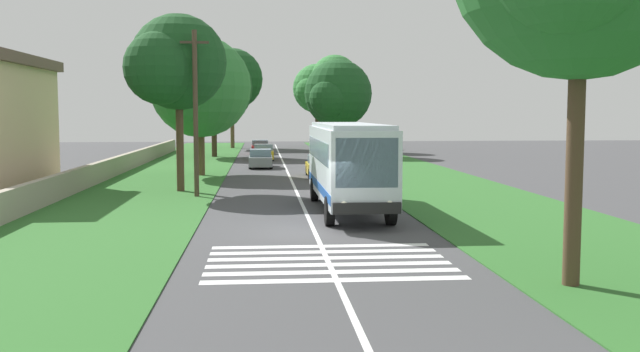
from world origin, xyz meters
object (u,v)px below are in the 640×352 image
object	(u,v)px
roadside_tree_left_3	(175,65)
utility_pole	(196,111)
trailing_car_0	(321,167)
roadside_tree_left_0	(230,81)
roadside_tree_right_1	(337,95)
roadside_tree_right_2	(316,90)
trailing_car_3	(260,147)
roadside_tree_right_0	(333,80)
coach_bus	(347,161)
trailing_car_1	(261,159)
trailing_car_2	(264,153)
roadside_tree_left_1	(198,89)
roadside_tree_left_2	(212,90)

from	to	relation	value
roadside_tree_left_3	utility_pole	distance (m)	3.67
trailing_car_0	roadside_tree_left_0	distance (m)	40.16
roadside_tree_right_1	roadside_tree_right_2	bearing A→B (deg)	1.64
trailing_car_3	roadside_tree_right_0	distance (m)	11.77
coach_bus	trailing_car_1	size ratio (longest dim) A/B	2.60
trailing_car_2	trailing_car_3	bearing A→B (deg)	1.81
trailing_car_0	roadside_tree_left_3	xyz separation A→B (m)	(-8.19, 8.36, 6.00)
trailing_car_0	trailing_car_2	world-z (taller)	same
roadside_tree_right_2	roadside_tree_left_1	bearing A→B (deg)	164.40
roadside_tree_right_1	utility_pole	bearing A→B (deg)	162.25
roadside_tree_right_2	utility_pole	xyz separation A→B (m)	(-51.41, 10.01, -2.78)
trailing_car_2	roadside_tree_right_1	xyz separation A→B (m)	(5.31, -7.13, 5.26)
trailing_car_2	trailing_car_0	bearing A→B (deg)	-167.74
roadside_tree_left_1	roadside_tree_left_0	bearing A→B (deg)	-0.73
roadside_tree_left_2	roadside_tree_right_2	world-z (taller)	roadside_tree_left_2
roadside_tree_left_1	roadside_tree_left_2	bearing A→B (deg)	1.44
roadside_tree_right_0	roadside_tree_right_2	size ratio (longest dim) A/B	1.03
trailing_car_0	utility_pole	distance (m)	13.31
roadside_tree_left_3	roadside_tree_right_0	xyz separation A→B (m)	(39.66, -12.41, 1.13)
coach_bus	roadside_tree_left_3	size ratio (longest dim) A/B	1.20
roadside_tree_left_0	roadside_tree_left_3	world-z (taller)	roadside_tree_left_0
roadside_tree_right_0	utility_pole	bearing A→B (deg)	165.17
coach_bus	utility_pole	xyz separation A→B (m)	(5.54, 6.87, 2.13)
trailing_car_3	roadside_tree_left_1	xyz separation A→B (m)	(-25.08, 4.02, 5.08)
roadside_tree_right_2	roadside_tree_left_0	bearing A→B (deg)	100.78
trailing_car_3	roadside_tree_left_3	size ratio (longest dim) A/B	0.46
roadside_tree_left_1	roadside_tree_right_1	size ratio (longest dim) A/B	0.99
roadside_tree_left_0	roadside_tree_left_3	xyz separation A→B (m)	(-46.94, 0.82, -1.36)
roadside_tree_right_2	roadside_tree_right_0	bearing A→B (deg)	-172.95
roadside_tree_left_2	roadside_tree_right_2	size ratio (longest dim) A/B	1.00
trailing_car_0	trailing_car_2	distance (m)	17.36
roadside_tree_right_0	roadside_tree_right_2	bearing A→B (deg)	7.05
trailing_car_0	roadside_tree_left_1	size ratio (longest dim) A/B	0.47
roadside_tree_left_2	roadside_tree_right_1	bearing A→B (deg)	-87.40
trailing_car_2	coach_bus	bearing A→B (deg)	-174.05
roadside_tree_left_3	utility_pole	bearing A→B (deg)	-153.10
coach_bus	trailing_car_2	distance (m)	33.37
trailing_car_1	trailing_car_3	bearing A→B (deg)	0.16
coach_bus	trailing_car_2	xyz separation A→B (m)	(33.16, 3.46, -1.48)
trailing_car_3	utility_pole	distance (m)	37.66
trailing_car_3	roadside_tree_left_2	world-z (taller)	roadside_tree_left_2
roadside_tree_right_1	roadside_tree_right_2	xyz separation A→B (m)	(18.47, 0.53, 1.13)
roadside_tree_left_1	roadside_tree_left_3	xyz separation A→B (m)	(-9.81, 0.34, 0.93)
trailing_car_1	roadside_tree_left_0	bearing A→B (deg)	6.70
roadside_tree_left_3	roadside_tree_right_2	size ratio (longest dim) A/B	0.91
coach_bus	roadside_tree_left_1	xyz separation A→B (m)	(17.82, 7.78, 3.60)
trailing_car_1	roadside_tree_left_1	distance (m)	9.25
trailing_car_1	roadside_tree_left_3	distance (m)	17.99
trailing_car_1	roadside_tree_right_2	bearing A→B (deg)	-11.89
trailing_car_2	trailing_car_3	world-z (taller)	same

